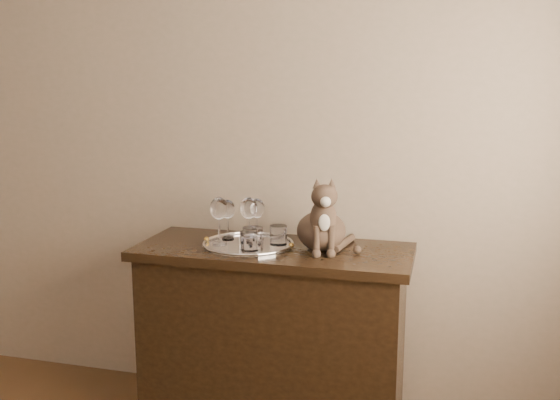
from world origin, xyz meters
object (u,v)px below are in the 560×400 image
(wine_glass_a, at_px, (228,219))
(tray, at_px, (248,245))
(wine_glass_d, at_px, (249,220))
(cat, at_px, (322,212))
(sideboard, at_px, (274,339))
(tumbler_b, at_px, (248,241))
(wine_glass_b, at_px, (257,219))
(tumbler_c, at_px, (278,235))
(tumbler_a, at_px, (253,239))
(wine_glass_c, at_px, (219,221))

(wine_glass_a, bearing_deg, tray, -31.27)
(wine_glass_d, height_order, cat, cat)
(sideboard, xyz_separation_m, tumbler_b, (-0.08, -0.10, 0.47))
(tumbler_b, xyz_separation_m, cat, (0.29, 0.13, 0.11))
(wine_glass_b, relative_size, cat, 0.58)
(wine_glass_b, relative_size, tumbler_c, 2.23)
(wine_glass_b, xyz_separation_m, tumbler_c, (0.12, -0.06, -0.05))
(wine_glass_a, relative_size, cat, 0.55)
(tray, xyz_separation_m, tumbler_a, (0.05, -0.08, 0.05))
(tray, relative_size, tumbler_a, 4.14)
(wine_glass_d, bearing_deg, wine_glass_c, -155.31)
(wine_glass_c, xyz_separation_m, tumbler_b, (0.16, -0.07, -0.06))
(sideboard, height_order, wine_glass_d, wine_glass_d)
(tumbler_b, distance_m, cat, 0.34)
(wine_glass_c, distance_m, tumbler_c, 0.27)
(tray, height_order, tumbler_a, tumbler_a)
(tumbler_a, bearing_deg, sideboard, 54.51)
(tumbler_c, bearing_deg, wine_glass_a, 171.62)
(wine_glass_a, xyz_separation_m, tumbler_c, (0.25, -0.04, -0.05))
(wine_glass_b, relative_size, wine_glass_d, 0.92)
(sideboard, relative_size, tray, 3.00)
(tray, xyz_separation_m, wine_glass_d, (-0.01, 0.04, 0.11))
(wine_glass_a, height_order, wine_glass_b, wine_glass_b)
(tray, distance_m, wine_glass_d, 0.11)
(wine_glass_c, xyz_separation_m, wine_glass_d, (0.12, 0.05, -0.00))
(wine_glass_b, xyz_separation_m, cat, (0.31, -0.06, 0.06))
(wine_glass_c, height_order, tumbler_b, wine_glass_c)
(wine_glass_c, bearing_deg, wine_glass_b, 40.33)
(wine_glass_d, bearing_deg, tray, -77.43)
(cat, bearing_deg, wine_glass_c, 171.23)
(cat, bearing_deg, tumbler_c, 165.04)
(sideboard, xyz_separation_m, wine_glass_d, (-0.12, 0.02, 0.53))
(wine_glass_d, relative_size, tumbler_b, 2.52)
(wine_glass_a, bearing_deg, sideboard, -14.62)
(sideboard, bearing_deg, wine_glass_b, 140.07)
(wine_glass_a, distance_m, wine_glass_c, 0.09)
(tumbler_a, bearing_deg, wine_glass_a, 137.89)
(sideboard, height_order, wine_glass_c, wine_glass_c)
(sideboard, xyz_separation_m, wine_glass_b, (-0.10, 0.08, 0.53))
(wine_glass_a, height_order, cat, cat)
(wine_glass_a, relative_size, tumbler_c, 2.13)
(wine_glass_b, height_order, tumbler_a, wine_glass_b)
(tumbler_c, xyz_separation_m, cat, (0.19, 0.01, 0.11))
(tray, relative_size, wine_glass_d, 1.96)
(wine_glass_a, bearing_deg, tumbler_c, -8.38)
(wine_glass_c, xyz_separation_m, tumbler_a, (0.17, -0.06, -0.06))
(sideboard, bearing_deg, tumbler_b, -128.66)
(tray, bearing_deg, wine_glass_d, 102.57)
(sideboard, xyz_separation_m, wine_glass_a, (-0.23, 0.06, 0.52))
(wine_glass_d, height_order, tumbler_a, wine_glass_d)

